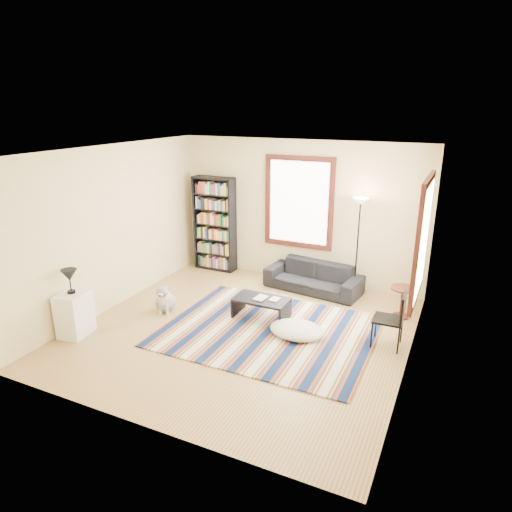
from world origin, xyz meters
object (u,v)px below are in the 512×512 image
at_px(dog, 165,297).
at_px(bookshelf, 215,224).
at_px(folding_chair, 388,320).
at_px(white_cabinet, 75,314).
at_px(coffee_table, 261,308).
at_px(sofa, 313,277).
at_px(side_table, 401,302).
at_px(floor_lamp, 357,248).
at_px(floor_cushion, 297,330).

bearing_deg(dog, bookshelf, 75.22).
distance_m(folding_chair, white_cabinet, 4.76).
relative_size(bookshelf, coffee_table, 2.22).
distance_m(sofa, coffee_table, 1.58).
relative_size(side_table, white_cabinet, 0.77).
bearing_deg(white_cabinet, floor_lamp, 33.69).
relative_size(folding_chair, dog, 1.63).
xyz_separation_m(bookshelf, floor_lamp, (3.09, -0.17, -0.07)).
relative_size(sofa, floor_lamp, 0.99).
bearing_deg(side_table, sofa, 164.04).
relative_size(sofa, floor_cushion, 2.14).
bearing_deg(sofa, bookshelf, -179.34).
height_order(sofa, floor_lamp, floor_lamp).
height_order(floor_lamp, white_cabinet, floor_lamp).
bearing_deg(side_table, floor_lamp, 147.74).
bearing_deg(white_cabinet, side_table, 22.03).
bearing_deg(sofa, dog, -128.74).
bearing_deg(floor_cushion, sofa, 100.74).
xyz_separation_m(folding_chair, white_cabinet, (-4.45, -1.69, -0.08)).
distance_m(sofa, bookshelf, 2.44).
height_order(bookshelf, folding_chair, bookshelf).
height_order(floor_cushion, floor_lamp, floor_lamp).
bearing_deg(floor_cushion, bookshelf, 141.33).
bearing_deg(side_table, dog, -158.55).
height_order(white_cabinet, dog, white_cabinet).
height_order(floor_lamp, side_table, floor_lamp).
xyz_separation_m(sofa, side_table, (1.71, -0.49, 0.00)).
bearing_deg(floor_lamp, dog, -143.77).
bearing_deg(white_cabinet, dog, 50.25).
bearing_deg(folding_chair, dog, -175.33).
distance_m(white_cabinet, dog, 1.51).
xyz_separation_m(bookshelf, folding_chair, (3.97, -1.84, -0.57)).
height_order(floor_cushion, side_table, side_table).
relative_size(bookshelf, floor_lamp, 1.08).
height_order(folding_chair, dog, folding_chair).
xyz_separation_m(floor_lamp, white_cabinet, (-3.57, -3.36, -0.58)).
bearing_deg(side_table, bookshelf, 169.31).
distance_m(bookshelf, white_cabinet, 3.62).
xyz_separation_m(side_table, folding_chair, (-0.05, -1.08, 0.16)).
relative_size(bookshelf, white_cabinet, 2.86).
distance_m(bookshelf, floor_cushion, 3.53).
xyz_separation_m(folding_chair, dog, (-3.69, -0.39, -0.17)).
height_order(bookshelf, side_table, bookshelf).
distance_m(bookshelf, side_table, 4.16).
distance_m(floor_cushion, white_cabinet, 3.45).
bearing_deg(dog, floor_lamp, 14.39).
height_order(sofa, coffee_table, sofa).
bearing_deg(floor_lamp, side_table, -32.26).
bearing_deg(coffee_table, white_cabinet, -143.97).
xyz_separation_m(floor_cushion, floor_lamp, (0.42, 1.96, 0.82)).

